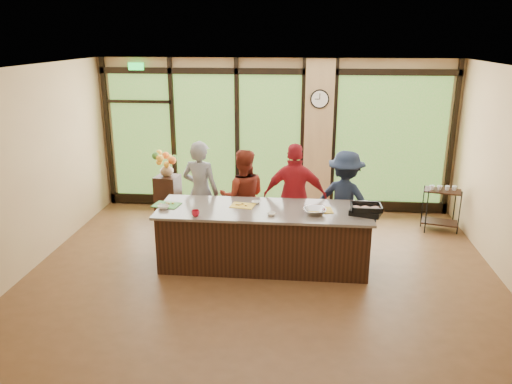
% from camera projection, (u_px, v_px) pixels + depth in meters
% --- Properties ---
extents(floor, '(7.00, 7.00, 0.00)m').
position_uv_depth(floor, '(262.00, 273.00, 7.49)').
color(floor, brown).
rests_on(floor, ground).
extents(ceiling, '(7.00, 7.00, 0.00)m').
position_uv_depth(ceiling, '(263.00, 68.00, 6.58)').
color(ceiling, white).
rests_on(ceiling, back_wall).
extents(back_wall, '(7.00, 0.00, 7.00)m').
position_uv_depth(back_wall, '(275.00, 136.00, 9.88)').
color(back_wall, tan).
rests_on(back_wall, floor).
extents(left_wall, '(0.00, 6.00, 6.00)m').
position_uv_depth(left_wall, '(26.00, 171.00, 7.35)').
color(left_wall, tan).
rests_on(left_wall, floor).
extents(window_wall, '(6.90, 0.12, 3.00)m').
position_uv_depth(window_wall, '(283.00, 142.00, 9.86)').
color(window_wall, tan).
rests_on(window_wall, floor).
extents(island_base, '(3.10, 1.00, 0.88)m').
position_uv_depth(island_base, '(264.00, 238.00, 7.64)').
color(island_base, black).
rests_on(island_base, floor).
extents(countertop, '(3.20, 1.10, 0.04)m').
position_uv_depth(countertop, '(264.00, 210.00, 7.50)').
color(countertop, gray).
rests_on(countertop, island_base).
extents(wall_clock, '(0.36, 0.04, 0.36)m').
position_uv_depth(wall_clock, '(320.00, 99.00, 9.45)').
color(wall_clock, black).
rests_on(wall_clock, window_wall).
extents(cook_left, '(0.73, 0.57, 1.77)m').
position_uv_depth(cook_left, '(201.00, 192.00, 8.40)').
color(cook_left, gray).
rests_on(cook_left, floor).
extents(cook_midleft, '(0.86, 0.71, 1.63)m').
position_uv_depth(cook_midleft, '(243.00, 197.00, 8.35)').
color(cook_midleft, maroon).
rests_on(cook_midleft, floor).
extents(cook_midright, '(1.05, 0.46, 1.78)m').
position_uv_depth(cook_midright, '(295.00, 197.00, 8.13)').
color(cook_midright, maroon).
rests_on(cook_midright, floor).
extents(cook_right, '(1.22, 0.98, 1.65)m').
position_uv_depth(cook_right, '(345.00, 200.00, 8.17)').
color(cook_right, '#182136').
rests_on(cook_right, floor).
extents(roasting_pan, '(0.52, 0.45, 0.08)m').
position_uv_depth(roasting_pan, '(366.00, 212.00, 7.26)').
color(roasting_pan, black).
rests_on(roasting_pan, countertop).
extents(mixing_bowl, '(0.38, 0.38, 0.08)m').
position_uv_depth(mixing_bowl, '(315.00, 211.00, 7.27)').
color(mixing_bowl, silver).
rests_on(mixing_bowl, countertop).
extents(cutting_board_left, '(0.44, 0.36, 0.01)m').
position_uv_depth(cutting_board_left, '(166.00, 205.00, 7.64)').
color(cutting_board_left, '#398631').
rests_on(cutting_board_left, countertop).
extents(cutting_board_center, '(0.39, 0.32, 0.01)m').
position_uv_depth(cutting_board_center, '(243.00, 206.00, 7.62)').
color(cutting_board_center, yellow).
rests_on(cutting_board_center, countertop).
extents(cutting_board_right, '(0.40, 0.32, 0.01)m').
position_uv_depth(cutting_board_right, '(320.00, 210.00, 7.42)').
color(cutting_board_right, yellow).
rests_on(cutting_board_right, countertop).
extents(prep_bowl_near, '(0.18, 0.18, 0.05)m').
position_uv_depth(prep_bowl_near, '(164.00, 207.00, 7.48)').
color(prep_bowl_near, white).
rests_on(prep_bowl_near, countertop).
extents(prep_bowl_mid, '(0.14, 0.14, 0.04)m').
position_uv_depth(prep_bowl_mid, '(271.00, 214.00, 7.22)').
color(prep_bowl_mid, white).
rests_on(prep_bowl_mid, countertop).
extents(prep_bowl_far, '(0.14, 0.14, 0.03)m').
position_uv_depth(prep_bowl_far, '(256.00, 202.00, 7.74)').
color(prep_bowl_far, white).
rests_on(prep_bowl_far, countertop).
extents(red_ramekin, '(0.15, 0.15, 0.09)m').
position_uv_depth(red_ramekin, '(196.00, 213.00, 7.17)').
color(red_ramekin, red).
rests_on(red_ramekin, countertop).
extents(flower_stand, '(0.48, 0.48, 0.84)m').
position_uv_depth(flower_stand, '(168.00, 197.00, 9.63)').
color(flower_stand, black).
rests_on(flower_stand, floor).
extents(flower_vase, '(0.33, 0.33, 0.27)m').
position_uv_depth(flower_vase, '(167.00, 169.00, 9.46)').
color(flower_vase, olive).
rests_on(flower_vase, flower_stand).
extents(bar_cart, '(0.69, 0.50, 0.85)m').
position_uv_depth(bar_cart, '(441.00, 204.00, 8.97)').
color(bar_cart, black).
rests_on(bar_cart, floor).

